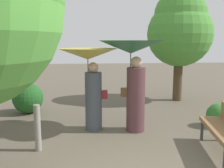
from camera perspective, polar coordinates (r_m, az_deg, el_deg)
The scene contains 6 objects.
person_left at distance 5.83m, azimuth -4.99°, elevation 3.33°, with size 1.34×1.34×1.89m.
person_right at distance 5.72m, azimuth 4.57°, elevation 4.55°, with size 1.42×1.42×2.07m.
tree_near_right at distance 9.05m, azimuth 14.91°, elevation 11.92°, with size 2.18×2.18×3.76m.
bush_behind_bench at distance 6.74m, azimuth 22.62°, elevation -6.43°, with size 0.57×0.57×0.57m, color #2D6B28.
bush_far_side at distance 7.73m, azimuth -18.26°, elevation -3.01°, with size 0.87×0.87×0.87m, color #235B23.
path_marker_post at distance 5.06m, azimuth -16.28°, elevation -9.41°, with size 0.12×0.12×0.89m, color gray.
Camera 1 is at (-0.59, -3.27, 2.07)m, focal length 40.97 mm.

